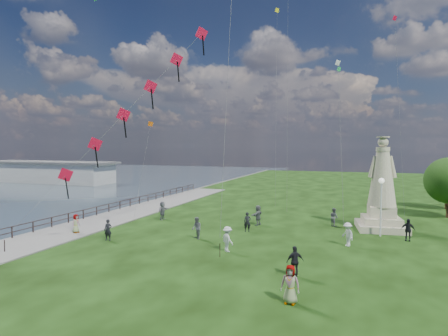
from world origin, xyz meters
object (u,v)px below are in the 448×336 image
at_px(person_3, 295,261).
at_px(person_8, 348,234).
at_px(person_0, 108,230).
at_px(person_4, 290,284).
at_px(lamppost, 381,194).
at_px(person_11, 258,215).
at_px(person_7, 334,217).
at_px(person_5, 163,210).
at_px(person_1, 197,228).
at_px(person_2, 228,239).
at_px(person_9, 408,230).
at_px(person_6, 247,222).
at_px(statue, 382,195).
at_px(pier_pavilion, 50,172).
at_px(person_10, 76,225).

relative_size(person_3, person_8, 0.99).
height_order(person_0, person_4, person_4).
bearing_deg(person_8, lamppost, 110.57).
relative_size(person_0, person_11, 0.89).
bearing_deg(lamppost, person_7, 144.90).
bearing_deg(person_5, person_1, -130.79).
distance_m(person_0, person_4, 16.52).
xyz_separation_m(person_2, person_9, (11.98, 7.38, -0.02)).
relative_size(person_6, person_7, 0.99).
height_order(person_4, person_5, person_5).
distance_m(person_6, person_11, 2.88).
height_order(statue, person_2, statue).
bearing_deg(person_6, person_4, -84.46).
distance_m(person_4, person_11, 17.05).
distance_m(person_5, person_9, 21.63).
bearing_deg(lamppost, person_5, 179.69).
xyz_separation_m(lamppost, person_11, (-10.29, 0.84, -2.46)).
bearing_deg(person_5, statue, -80.38).
bearing_deg(person_1, person_9, 63.53).
bearing_deg(person_9, person_5, -173.32).
bearing_deg(person_4, pier_pavilion, 146.18).
bearing_deg(person_10, person_2, -87.65).
bearing_deg(person_11, person_0, -30.57).
xyz_separation_m(person_6, person_9, (12.36, 1.18, 0.02)).
distance_m(pier_pavilion, person_10, 53.82).
bearing_deg(person_3, pier_pavilion, -67.61).
xyz_separation_m(person_1, person_6, (3.00, 3.75, -0.04)).
bearing_deg(person_6, person_8, -31.83).
distance_m(person_3, person_10, 18.94).
distance_m(person_2, person_6, 6.21).
relative_size(statue, lamppost, 1.72).
xyz_separation_m(pier_pavilion, person_5, (42.92, -29.26, -0.93)).
height_order(pier_pavilion, person_11, pier_pavilion).
height_order(statue, person_4, statue).
height_order(person_0, person_8, person_8).
bearing_deg(lamppost, person_2, -140.83).
relative_size(person_1, person_5, 0.94).
distance_m(person_3, person_4, 3.68).
relative_size(person_8, person_10, 1.11).
bearing_deg(person_0, person_10, 154.95).
relative_size(pier_pavilion, lamppost, 6.41).
bearing_deg(person_7, pier_pavilion, 28.23).
relative_size(person_1, person_7, 1.03).
bearing_deg(person_0, person_7, 22.88).
bearing_deg(person_10, person_8, -75.14).
bearing_deg(person_8, person_10, -118.73).
height_order(lamppost, person_4, lamppost).
distance_m(person_0, person_2, 9.59).
distance_m(person_0, person_10, 3.92).
height_order(statue, person_7, statue).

